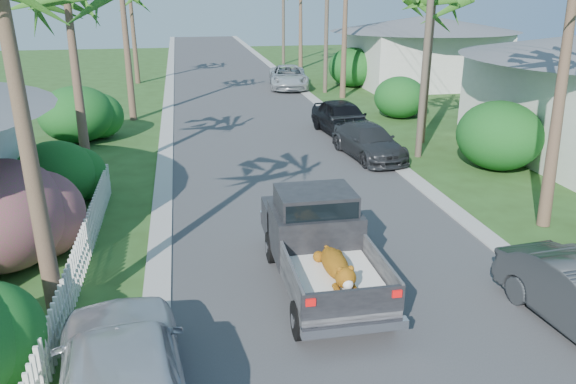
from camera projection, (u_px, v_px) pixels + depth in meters
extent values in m
cube|color=#38383A|center=(244.00, 104.00, 32.45)|extent=(8.00, 100.00, 0.02)
cube|color=#A5A39E|center=(168.00, 107.00, 31.69)|extent=(0.60, 100.00, 0.06)
cube|color=#A5A39E|center=(316.00, 101.00, 33.20)|extent=(0.60, 100.00, 0.06)
cylinder|color=black|center=(301.00, 320.00, 10.59)|extent=(0.28, 0.76, 0.76)
cylinder|color=black|center=(386.00, 311.00, 10.89)|extent=(0.28, 0.76, 0.76)
cylinder|color=black|center=(273.00, 247.00, 13.60)|extent=(0.28, 0.76, 0.76)
cylinder|color=black|center=(341.00, 242.00, 13.89)|extent=(0.28, 0.76, 0.76)
cube|color=slate|center=(335.00, 288.00, 11.26)|extent=(1.90, 2.40, 0.24)
cube|color=slate|center=(291.00, 275.00, 10.97)|extent=(0.06, 2.40, 0.55)
cube|color=slate|center=(380.00, 267.00, 11.29)|extent=(0.06, 2.40, 0.55)
cube|color=black|center=(353.00, 302.00, 10.06)|extent=(1.92, 0.08, 0.52)
cube|color=silver|center=(355.00, 328.00, 10.06)|extent=(1.98, 0.18, 0.18)
cube|color=red|center=(311.00, 302.00, 9.83)|extent=(0.18, 0.05, 0.14)
cube|color=red|center=(397.00, 294.00, 10.11)|extent=(0.18, 0.05, 0.14)
cube|color=black|center=(315.00, 232.00, 12.82)|extent=(1.94, 1.65, 1.10)
cube|color=black|center=(315.00, 202.00, 12.58)|extent=(1.70, 1.35, 0.55)
cube|color=black|center=(322.00, 214.00, 11.97)|extent=(1.60, 0.05, 0.45)
cube|color=black|center=(303.00, 217.00, 14.03)|extent=(1.94, 1.20, 0.80)
cube|color=white|center=(336.00, 279.00, 11.19)|extent=(1.70, 2.10, 0.16)
ellipsoid|color=orange|center=(335.00, 263.00, 11.18)|extent=(0.48, 1.25, 0.43)
sphere|color=orange|center=(346.00, 278.00, 10.46)|extent=(0.40, 0.40, 0.40)
ellipsoid|color=white|center=(335.00, 268.00, 11.22)|extent=(0.32, 0.86, 0.18)
imported|color=#292B2D|center=(368.00, 142.00, 22.03)|extent=(2.29, 4.53, 1.26)
imported|color=black|center=(343.00, 118.00, 25.36)|extent=(2.26, 4.68, 1.54)
imported|color=silver|center=(288.00, 77.00, 37.55)|extent=(3.09, 5.55, 1.47)
imported|color=silver|center=(122.00, 378.00, 8.31)|extent=(2.56, 5.13, 1.68)
cone|color=brown|center=(29.00, 157.00, 9.85)|extent=(0.36, 0.71, 7.01)
cone|color=brown|center=(78.00, 93.00, 18.20)|extent=(0.36, 0.61, 6.21)
cone|color=brown|center=(126.00, 39.00, 27.27)|extent=(0.36, 0.36, 8.00)
cone|color=brown|center=(134.00, 36.00, 38.53)|extent=(0.36, 0.75, 6.51)
cone|color=brown|center=(561.00, 91.00, 14.73)|extent=(0.36, 0.73, 7.51)
cone|color=brown|center=(427.00, 73.00, 23.35)|extent=(0.36, 0.54, 6.01)
cone|color=brown|center=(345.00, 28.00, 33.07)|extent=(0.36, 0.36, 8.20)
cone|color=brown|center=(301.00, 26.00, 46.29)|extent=(0.36, 0.63, 6.81)
ellipsoid|color=#A71761|center=(2.00, 215.00, 13.09)|extent=(3.00, 3.30, 2.60)
ellipsoid|color=#144719|center=(56.00, 174.00, 16.96)|extent=(2.40, 2.64, 2.00)
ellipsoid|color=#144719|center=(77.00, 114.00, 24.18)|extent=(3.20, 3.52, 2.40)
ellipsoid|color=#144719|center=(499.00, 135.00, 20.46)|extent=(3.00, 3.30, 2.50)
ellipsoid|color=#144719|center=(400.00, 97.00, 28.79)|extent=(2.60, 2.86, 2.10)
ellipsoid|color=#144719|center=(352.00, 67.00, 38.03)|extent=(3.20, 3.52, 2.60)
cube|color=white|center=(84.00, 249.00, 13.22)|extent=(0.10, 11.00, 1.00)
cube|color=silver|center=(422.00, 58.00, 38.73)|extent=(9.00, 8.00, 3.60)
cone|color=#595B60|center=(425.00, 23.00, 37.95)|extent=(6.48, 6.48, 1.00)
cylinder|color=brown|center=(427.00, 40.00, 20.81)|extent=(0.26, 0.26, 9.00)
cylinder|color=brown|center=(327.00, 20.00, 34.67)|extent=(0.26, 0.26, 9.00)
cylinder|color=brown|center=(283.00, 11.00, 48.53)|extent=(0.26, 0.26, 9.00)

